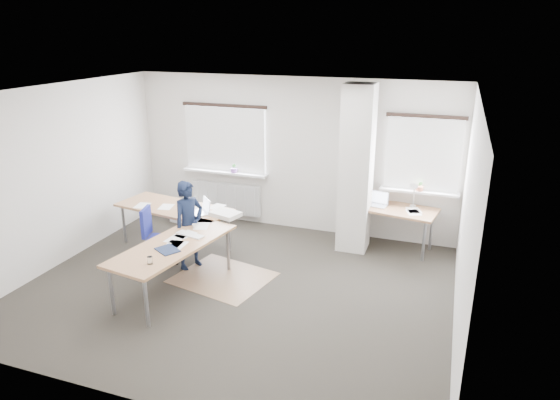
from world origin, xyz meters
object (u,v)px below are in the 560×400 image
(task_chair, at_px, (159,249))
(desk_main, at_px, (177,226))
(person, at_px, (189,225))
(desk_side, at_px, (394,210))

(task_chair, bearing_deg, desk_main, -8.99)
(desk_main, xyz_separation_m, task_chair, (-0.33, -0.03, -0.43))
(person, bearing_deg, task_chair, 126.68)
(desk_side, height_order, task_chair, desk_side)
(task_chair, bearing_deg, person, -3.08)
(desk_side, xyz_separation_m, task_chair, (-3.40, -1.88, -0.42))
(desk_main, distance_m, person, 0.19)
(desk_side, bearing_deg, desk_main, -139.09)
(desk_main, height_order, task_chair, desk_main)
(desk_main, bearing_deg, task_chair, -165.29)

